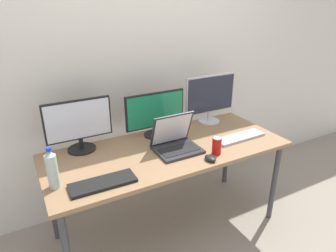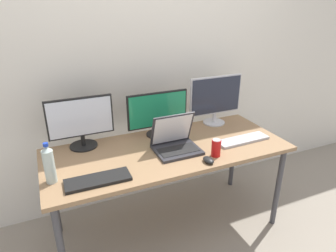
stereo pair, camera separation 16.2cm
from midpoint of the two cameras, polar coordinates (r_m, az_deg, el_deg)
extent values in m
plane|color=gray|center=(2.65, -1.85, -18.62)|extent=(16.00, 16.00, 0.00)
cube|color=silver|center=(2.56, -8.32, 12.48)|extent=(7.00, 0.08, 2.60)
cylinder|color=#424247|center=(2.65, 17.91, -10.23)|extent=(0.04, 0.04, 0.71)
cylinder|color=#424247|center=(2.52, -23.16, -13.07)|extent=(0.04, 0.04, 0.71)
cylinder|color=#424247|center=(3.04, 9.62, -4.80)|extent=(0.04, 0.04, 0.71)
cube|color=#93704C|center=(2.23, -2.08, -4.64)|extent=(1.79, 0.74, 0.03)
cylinder|color=black|center=(2.32, -18.03, -4.19)|extent=(0.20, 0.20, 0.01)
cylinder|color=black|center=(2.30, -18.17, -3.20)|extent=(0.03, 0.03, 0.08)
cube|color=black|center=(2.22, -18.76, 1.09)|extent=(0.47, 0.02, 0.29)
cube|color=silver|center=(2.21, -18.70, 0.98)|extent=(0.45, 0.01, 0.27)
cylinder|color=black|center=(2.44, -4.28, -1.64)|extent=(0.19, 0.19, 0.01)
cylinder|color=black|center=(2.42, -4.31, -0.80)|extent=(0.03, 0.03, 0.07)
cube|color=black|center=(2.35, -4.44, 3.06)|extent=(0.50, 0.02, 0.28)
cube|color=#1E8C59|center=(2.34, -4.31, 2.97)|extent=(0.47, 0.01, 0.26)
cylinder|color=silver|center=(2.71, 6.08, 0.95)|extent=(0.19, 0.19, 0.01)
cylinder|color=silver|center=(2.69, 6.12, 1.87)|extent=(0.03, 0.03, 0.08)
cube|color=silver|center=(2.62, 6.31, 6.06)|extent=(0.49, 0.02, 0.33)
cube|color=#232838|center=(2.61, 6.47, 5.98)|extent=(0.47, 0.01, 0.31)
cube|color=#2D2D33|center=(2.18, -0.31, -4.58)|extent=(0.32, 0.26, 0.02)
cube|color=black|center=(2.16, -0.06, -4.52)|extent=(0.28, 0.14, 0.00)
cube|color=#2D2D33|center=(2.19, -1.40, -0.55)|extent=(0.32, 0.09, 0.25)
cube|color=white|center=(2.19, -1.32, -0.67)|extent=(0.29, 0.08, 0.22)
cube|color=black|center=(1.88, -14.77, -10.51)|extent=(0.40, 0.15, 0.02)
cube|color=#B2B2B7|center=(2.42, 11.67, -2.13)|extent=(0.43, 0.14, 0.02)
ellipsoid|color=black|center=(2.07, 5.84, -6.18)|extent=(0.07, 0.10, 0.03)
cylinder|color=silver|center=(1.90, -23.47, -8.03)|extent=(0.07, 0.07, 0.21)
cone|color=silver|center=(1.84, -24.07, -4.79)|extent=(0.06, 0.06, 0.03)
cylinder|color=#1938B2|center=(1.83, -24.19, -4.10)|extent=(0.03, 0.03, 0.02)
cylinder|color=red|center=(2.14, 7.12, -3.88)|extent=(0.07, 0.07, 0.12)
cylinder|color=silver|center=(2.11, 7.20, -2.35)|extent=(0.06, 0.06, 0.00)
camera|label=1|loc=(0.08, -92.16, -0.93)|focal=32.00mm
camera|label=2|loc=(0.08, 87.84, 0.93)|focal=32.00mm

